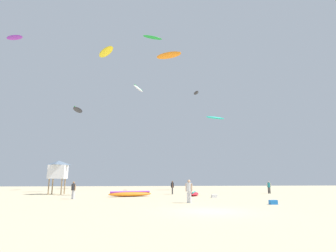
{
  "coord_description": "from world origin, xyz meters",
  "views": [
    {
      "loc": [
        -4.35,
        -15.76,
        1.83
      ],
      "look_at": [
        0.0,
        21.04,
        9.21
      ],
      "focal_mm": 28.66,
      "sensor_mm": 36.0,
      "label": 1
    }
  ],
  "objects_px": {
    "kite_aloft_6": "(169,55)",
    "kite_aloft_7": "(78,110)",
    "gear_bag": "(273,202)",
    "person_midground": "(73,189)",
    "kite_aloft_2": "(106,52)",
    "person_left": "(172,186)",
    "person_right": "(269,186)",
    "lifeguard_tower": "(58,169)",
    "kite_aloft_3": "(196,93)",
    "cooler_box": "(214,196)",
    "kite_aloft_1": "(215,118)",
    "kite_aloft_4": "(138,88)",
    "kite_grounded_mid": "(194,194)",
    "person_foreground": "(189,189)",
    "kite_aloft_5": "(153,37)",
    "kite_grounded_near": "(130,194)",
    "kite_aloft_0": "(15,37)"
  },
  "relations": [
    {
      "from": "kite_aloft_7",
      "to": "kite_aloft_0",
      "type": "bearing_deg",
      "value": -104.31
    },
    {
      "from": "kite_aloft_4",
      "to": "kite_grounded_mid",
      "type": "bearing_deg",
      "value": -73.9
    },
    {
      "from": "kite_aloft_4",
      "to": "person_right",
      "type": "bearing_deg",
      "value": -47.78
    },
    {
      "from": "gear_bag",
      "to": "kite_aloft_6",
      "type": "distance_m",
      "value": 21.79
    },
    {
      "from": "gear_bag",
      "to": "kite_aloft_7",
      "type": "xyz_separation_m",
      "value": [
        -21.04,
        29.88,
        14.21
      ]
    },
    {
      "from": "kite_aloft_7",
      "to": "person_left",
      "type": "bearing_deg",
      "value": -44.77
    },
    {
      "from": "person_left",
      "to": "kite_aloft_2",
      "type": "relative_size",
      "value": 0.42
    },
    {
      "from": "kite_aloft_6",
      "to": "kite_aloft_7",
      "type": "relative_size",
      "value": 0.84
    },
    {
      "from": "lifeguard_tower",
      "to": "kite_aloft_3",
      "type": "xyz_separation_m",
      "value": [
        20.32,
        10.32,
        14.26
      ]
    },
    {
      "from": "lifeguard_tower",
      "to": "cooler_box",
      "type": "relative_size",
      "value": 7.41
    },
    {
      "from": "kite_aloft_2",
      "to": "kite_aloft_3",
      "type": "bearing_deg",
      "value": 36.72
    },
    {
      "from": "person_midground",
      "to": "lifeguard_tower",
      "type": "xyz_separation_m",
      "value": [
        -3.86,
        8.5,
        2.1
      ]
    },
    {
      "from": "kite_aloft_4",
      "to": "kite_aloft_6",
      "type": "xyz_separation_m",
      "value": [
        3.71,
        -22.23,
        -3.14
      ]
    },
    {
      "from": "kite_aloft_0",
      "to": "kite_aloft_1",
      "type": "height_order",
      "value": "kite_aloft_0"
    },
    {
      "from": "cooler_box",
      "to": "person_right",
      "type": "bearing_deg",
      "value": 37.28
    },
    {
      "from": "kite_aloft_1",
      "to": "kite_aloft_3",
      "type": "xyz_separation_m",
      "value": [
        -3.57,
        -0.43,
        4.48
      ]
    },
    {
      "from": "lifeguard_tower",
      "to": "kite_aloft_1",
      "type": "xyz_separation_m",
      "value": [
        23.89,
        10.75,
        9.79
      ]
    },
    {
      "from": "person_left",
      "to": "person_right",
      "type": "bearing_deg",
      "value": 7.35
    },
    {
      "from": "gear_bag",
      "to": "kite_aloft_7",
      "type": "relative_size",
      "value": 0.14
    },
    {
      "from": "kite_aloft_2",
      "to": "kite_aloft_5",
      "type": "distance_m",
      "value": 9.62
    },
    {
      "from": "gear_bag",
      "to": "kite_grounded_mid",
      "type": "bearing_deg",
      "value": 107.21
    },
    {
      "from": "person_foreground",
      "to": "kite_grounded_mid",
      "type": "relative_size",
      "value": 0.47
    },
    {
      "from": "kite_aloft_2",
      "to": "lifeguard_tower",
      "type": "bearing_deg",
      "value": 170.35
    },
    {
      "from": "person_midground",
      "to": "kite_aloft_3",
      "type": "xyz_separation_m",
      "value": [
        16.46,
        18.82,
        16.37
      ]
    },
    {
      "from": "kite_aloft_6",
      "to": "lifeguard_tower",
      "type": "bearing_deg",
      "value": 162.93
    },
    {
      "from": "kite_aloft_6",
      "to": "kite_aloft_3",
      "type": "bearing_deg",
      "value": 64.85
    },
    {
      "from": "kite_grounded_mid",
      "to": "kite_aloft_6",
      "type": "relative_size",
      "value": 1.12
    },
    {
      "from": "kite_aloft_4",
      "to": "kite_aloft_3",
      "type": "bearing_deg",
      "value": -36.46
    },
    {
      "from": "person_left",
      "to": "kite_aloft_5",
      "type": "distance_m",
      "value": 23.85
    },
    {
      "from": "kite_aloft_1",
      "to": "kite_aloft_7",
      "type": "relative_size",
      "value": 1.02
    },
    {
      "from": "person_midground",
      "to": "kite_aloft_2",
      "type": "distance_m",
      "value": 19.53
    },
    {
      "from": "person_right",
      "to": "kite_aloft_6",
      "type": "bearing_deg",
      "value": 126.14
    },
    {
      "from": "gear_bag",
      "to": "kite_aloft_3",
      "type": "distance_m",
      "value": 31.43
    },
    {
      "from": "cooler_box",
      "to": "kite_aloft_6",
      "type": "xyz_separation_m",
      "value": [
        -4.13,
        4.24,
        17.13
      ]
    },
    {
      "from": "kite_aloft_2",
      "to": "kite_aloft_6",
      "type": "xyz_separation_m",
      "value": [
        8.24,
        -3.26,
        -1.59
      ]
    },
    {
      "from": "kite_aloft_4",
      "to": "person_left",
      "type": "bearing_deg",
      "value": -77.05
    },
    {
      "from": "kite_aloft_4",
      "to": "kite_aloft_0",
      "type": "bearing_deg",
      "value": -125.68
    },
    {
      "from": "gear_bag",
      "to": "kite_aloft_1",
      "type": "relative_size",
      "value": 0.14
    },
    {
      "from": "kite_grounded_mid",
      "to": "kite_aloft_1",
      "type": "height_order",
      "value": "kite_aloft_1"
    },
    {
      "from": "kite_aloft_3",
      "to": "kite_aloft_4",
      "type": "height_order",
      "value": "kite_aloft_4"
    },
    {
      "from": "lifeguard_tower",
      "to": "kite_aloft_2",
      "type": "relative_size",
      "value": 1.07
    },
    {
      "from": "cooler_box",
      "to": "kite_aloft_2",
      "type": "bearing_deg",
      "value": 148.79
    },
    {
      "from": "person_right",
      "to": "kite_grounded_near",
      "type": "bearing_deg",
      "value": 126.97
    },
    {
      "from": "kite_aloft_1",
      "to": "kite_aloft_3",
      "type": "relative_size",
      "value": 1.89
    },
    {
      "from": "gear_bag",
      "to": "kite_aloft_5",
      "type": "height_order",
      "value": "kite_aloft_5"
    },
    {
      "from": "cooler_box",
      "to": "lifeguard_tower",
      "type": "bearing_deg",
      "value": 154.58
    },
    {
      "from": "gear_bag",
      "to": "kite_aloft_3",
      "type": "relative_size",
      "value": 0.26
    },
    {
      "from": "person_midground",
      "to": "gear_bag",
      "type": "relative_size",
      "value": 2.91
    },
    {
      "from": "person_right",
      "to": "kite_aloft_5",
      "type": "height_order",
      "value": "kite_aloft_5"
    },
    {
      "from": "person_foreground",
      "to": "kite_aloft_1",
      "type": "xyz_separation_m",
      "value": [
        9.93,
        24.76,
        11.79
      ]
    }
  ]
}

